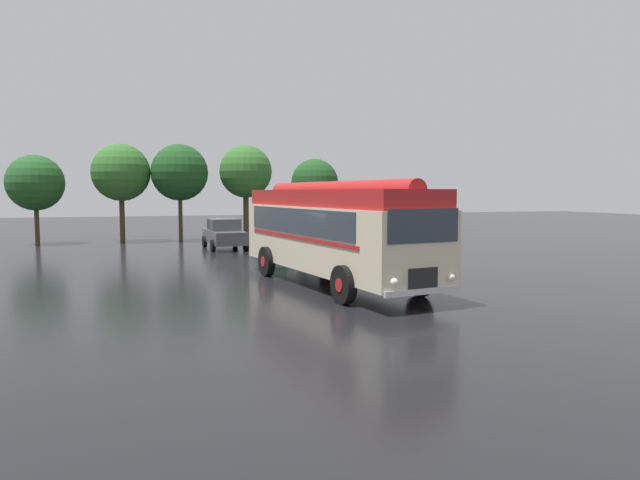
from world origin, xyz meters
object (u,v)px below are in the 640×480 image
vintage_bus (334,229)px  car_mid_right (317,232)px  car_near_left (224,233)px  car_mid_left (271,233)px

vintage_bus → car_mid_right: vintage_bus is taller
vintage_bus → car_near_left: 13.60m
car_mid_left → car_mid_right: 2.68m
vintage_bus → car_mid_left: (0.78, 13.22, -1.05)m
car_near_left → car_mid_left: (2.57, -0.22, 0.00)m
vintage_bus → car_near_left: bearing=97.6°
vintage_bus → car_mid_left: vintage_bus is taller
car_mid_right → car_near_left: bearing=176.1°
vintage_bus → car_mid_left: size_ratio=2.42×
vintage_bus → car_mid_right: bearing=75.2°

